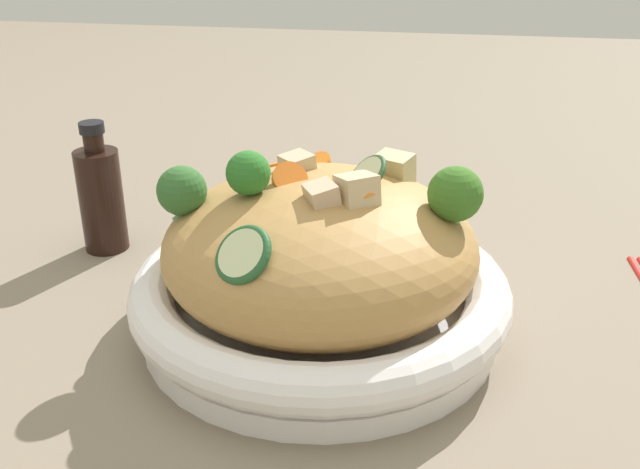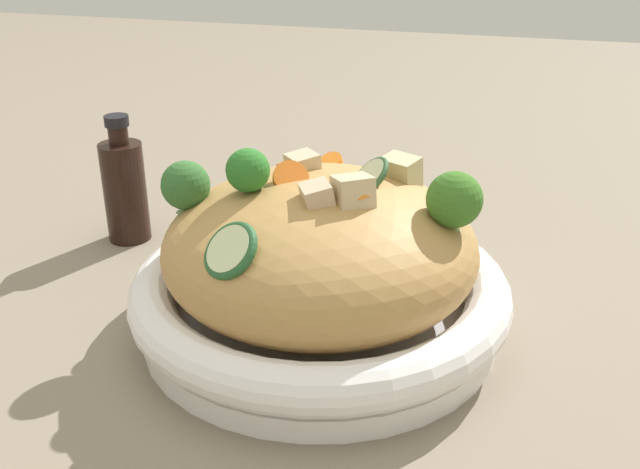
# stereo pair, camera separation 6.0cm
# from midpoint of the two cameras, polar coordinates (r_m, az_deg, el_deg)

# --- Properties ---
(ground_plane) EXTENTS (3.00, 3.00, 0.00)m
(ground_plane) POSITION_cam_midpoint_polar(r_m,az_deg,el_deg) (0.64, -2.69, -7.28)
(ground_plane) COLOR #7D6F5D
(serving_bowl) EXTENTS (0.32, 0.32, 0.06)m
(serving_bowl) POSITION_cam_midpoint_polar(r_m,az_deg,el_deg) (0.63, -2.75, -4.98)
(serving_bowl) COLOR white
(serving_bowl) RESTS_ON ground_plane
(noodle_heap) EXTENTS (0.26, 0.26, 0.12)m
(noodle_heap) POSITION_cam_midpoint_polar(r_m,az_deg,el_deg) (0.60, -2.84, -1.05)
(noodle_heap) COLOR #B08348
(noodle_heap) RESTS_ON serving_bowl
(broccoli_florets) EXTENTS (0.07, 0.27, 0.07)m
(broccoli_florets) POSITION_cam_midpoint_polar(r_m,az_deg,el_deg) (0.57, -3.68, 3.41)
(broccoli_florets) COLOR #8EB575
(broccoli_florets) RESTS_ON serving_bowl
(carrot_coins) EXTENTS (0.15, 0.18, 0.05)m
(carrot_coins) POSITION_cam_midpoint_polar(r_m,az_deg,el_deg) (0.62, -5.20, 4.32)
(carrot_coins) COLOR orange
(carrot_coins) RESTS_ON serving_bowl
(zucchini_slices) EXTENTS (0.17, 0.13, 0.05)m
(zucchini_slices) POSITION_cam_midpoint_polar(r_m,az_deg,el_deg) (0.54, -5.43, 0.77)
(zucchini_slices) COLOR beige
(zucchini_slices) RESTS_ON serving_bowl
(chicken_chunks) EXTENTS (0.12, 0.12, 0.04)m
(chicken_chunks) POSITION_cam_midpoint_polar(r_m,az_deg,el_deg) (0.59, -0.29, 4.27)
(chicken_chunks) COLOR #D2B28F
(chicken_chunks) RESTS_ON serving_bowl
(soy_sauce_bottle) EXTENTS (0.05, 0.05, 0.14)m
(soy_sauce_bottle) POSITION_cam_midpoint_polar(r_m,az_deg,el_deg) (0.80, -18.83, 2.75)
(soy_sauce_bottle) COLOR black
(soy_sauce_bottle) RESTS_ON ground_plane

